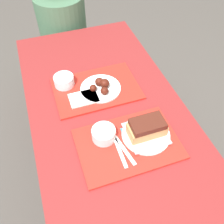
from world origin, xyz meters
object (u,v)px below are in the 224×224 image
(tray_near, at_px, (128,144))
(person_seated_across, at_px, (62,22))
(bowl_coleslaw_near, at_px, (104,134))
(bowl_coleslaw_far, at_px, (64,80))
(tray_far, at_px, (96,89))
(wings_plate_far, at_px, (101,87))
(brisket_sandwich_plate, at_px, (147,130))

(tray_near, bearing_deg, person_seated_across, 92.80)
(tray_near, distance_m, bowl_coleslaw_near, 0.12)
(bowl_coleslaw_far, bearing_deg, tray_near, -67.89)
(bowl_coleslaw_far, xyz_separation_m, person_seated_across, (0.13, 0.76, -0.09))
(tray_far, height_order, person_seated_across, person_seated_across)
(tray_near, distance_m, bowl_coleslaw_far, 0.51)
(wings_plate_far, bearing_deg, bowl_coleslaw_near, -105.04)
(brisket_sandwich_plate, xyz_separation_m, person_seated_across, (-0.15, 1.22, -0.10))
(wings_plate_far, distance_m, person_seated_across, 0.86)
(brisket_sandwich_plate, distance_m, bowl_coleslaw_far, 0.54)
(tray_far, xyz_separation_m, person_seated_across, (-0.03, 0.84, -0.05))
(bowl_coleslaw_near, bearing_deg, person_seated_across, 88.30)
(bowl_coleslaw_near, bearing_deg, bowl_coleslaw_far, 103.35)
(brisket_sandwich_plate, distance_m, person_seated_across, 1.23)
(tray_near, xyz_separation_m, bowl_coleslaw_near, (-0.09, 0.06, 0.04))
(bowl_coleslaw_near, distance_m, wings_plate_far, 0.32)
(bowl_coleslaw_near, height_order, brisket_sandwich_plate, brisket_sandwich_plate)
(tray_far, bearing_deg, bowl_coleslaw_near, -100.55)
(tray_far, height_order, brisket_sandwich_plate, brisket_sandwich_plate)
(brisket_sandwich_plate, bearing_deg, bowl_coleslaw_near, 165.28)
(wings_plate_far, bearing_deg, brisket_sandwich_plate, -73.58)
(bowl_coleslaw_near, relative_size, brisket_sandwich_plate, 0.48)
(bowl_coleslaw_near, height_order, person_seated_across, person_seated_across)
(tray_near, bearing_deg, bowl_coleslaw_far, 112.11)
(tray_far, distance_m, bowl_coleslaw_far, 0.18)
(bowl_coleslaw_near, relative_size, wings_plate_far, 0.49)
(tray_far, distance_m, bowl_coleslaw_near, 0.33)
(brisket_sandwich_plate, height_order, bowl_coleslaw_far, brisket_sandwich_plate)
(person_seated_across, bearing_deg, bowl_coleslaw_far, -99.79)
(brisket_sandwich_plate, xyz_separation_m, wings_plate_far, (-0.11, 0.36, -0.02))
(tray_far, bearing_deg, bowl_coleslaw_far, 152.76)
(tray_near, xyz_separation_m, brisket_sandwich_plate, (0.09, 0.01, 0.05))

